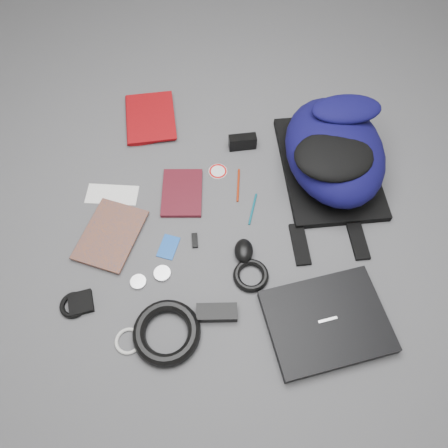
# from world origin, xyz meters

# --- Properties ---
(ground) EXTENTS (4.00, 4.00, 0.00)m
(ground) POSITION_xyz_m (0.00, 0.00, 0.00)
(ground) COLOR #4F4F51
(ground) RESTS_ON ground
(backpack) EXTENTS (0.48, 0.62, 0.23)m
(backpack) POSITION_xyz_m (0.37, 0.30, 0.11)
(backpack) COLOR #090732
(backpack) RESTS_ON ground
(laptop) EXTENTS (0.45, 0.40, 0.04)m
(laptop) POSITION_xyz_m (0.36, -0.31, 0.02)
(laptop) COLOR black
(laptop) RESTS_ON ground
(textbook_red) EXTENTS (0.26, 0.31, 0.03)m
(textbook_red) POSITION_xyz_m (-0.46, 0.45, 0.01)
(textbook_red) COLOR maroon
(textbook_red) RESTS_ON ground
(comic_book) EXTENTS (0.24, 0.29, 0.02)m
(comic_book) POSITION_xyz_m (-0.48, -0.06, 0.01)
(comic_book) COLOR #C6590E
(comic_book) RESTS_ON ground
(envelope) EXTENTS (0.20, 0.10, 0.00)m
(envelope) POSITION_xyz_m (-0.43, 0.09, 0.00)
(envelope) COLOR white
(envelope) RESTS_ON ground
(dvd_case) EXTENTS (0.17, 0.22, 0.02)m
(dvd_case) POSITION_xyz_m (-0.17, 0.12, 0.01)
(dvd_case) COLOR #3C0B13
(dvd_case) RESTS_ON ground
(compact_camera) EXTENTS (0.11, 0.06, 0.06)m
(compact_camera) POSITION_xyz_m (0.03, 0.37, 0.03)
(compact_camera) COLOR black
(compact_camera) RESTS_ON ground
(sticker_disc) EXTENTS (0.08, 0.08, 0.00)m
(sticker_disc) POSITION_xyz_m (-0.05, 0.24, 0.00)
(sticker_disc) COLOR white
(sticker_disc) RESTS_ON ground
(pen_teal) EXTENTS (0.02, 0.13, 0.01)m
(pen_teal) POSITION_xyz_m (0.10, 0.08, 0.00)
(pen_teal) COLOR #0B5365
(pen_teal) RESTS_ON ground
(pen_red) EXTENTS (0.02, 0.15, 0.01)m
(pen_red) POSITION_xyz_m (0.03, 0.18, 0.00)
(pen_red) COLOR #9B270B
(pen_red) RESTS_ON ground
(id_badge) EXTENTS (0.07, 0.10, 0.00)m
(id_badge) POSITION_xyz_m (-0.18, -0.10, 0.00)
(id_badge) COLOR #1750B0
(id_badge) RESTS_ON ground
(usb_black) EXTENTS (0.03, 0.06, 0.01)m
(usb_black) POSITION_xyz_m (-0.10, -0.07, 0.01)
(usb_black) COLOR black
(usb_black) RESTS_ON ground
(mouse) EXTENTS (0.07, 0.10, 0.05)m
(mouse) POSITION_xyz_m (0.08, -0.10, 0.02)
(mouse) COLOR black
(mouse) RESTS_ON ground
(headphone_left) EXTENTS (0.07, 0.07, 0.01)m
(headphone_left) POSITION_xyz_m (-0.19, -0.21, 0.01)
(headphone_left) COLOR #BDBDBF
(headphone_left) RESTS_ON ground
(headphone_right) EXTENTS (0.07, 0.07, 0.01)m
(headphone_right) POSITION_xyz_m (-0.26, -0.24, 0.01)
(headphone_right) COLOR silver
(headphone_right) RESTS_ON ground
(cable_coil) EXTENTS (0.14, 0.14, 0.02)m
(cable_coil) POSITION_xyz_m (0.11, -0.18, 0.01)
(cable_coil) COLOR black
(cable_coil) RESTS_ON ground
(power_brick) EXTENTS (0.14, 0.07, 0.03)m
(power_brick) POSITION_xyz_m (0.01, -0.32, 0.02)
(power_brick) COLOR black
(power_brick) RESTS_ON ground
(power_cord_coil) EXTENTS (0.23, 0.23, 0.04)m
(power_cord_coil) POSITION_xyz_m (-0.13, -0.41, 0.02)
(power_cord_coil) COLOR black
(power_cord_coil) RESTS_ON ground
(pouch) EXTENTS (0.10, 0.10, 0.02)m
(pouch) POSITION_xyz_m (-0.43, -0.34, 0.01)
(pouch) COLOR black
(pouch) RESTS_ON ground
(earbud_coil) EXTENTS (0.10, 0.10, 0.02)m
(earbud_coil) POSITION_xyz_m (-0.45, -0.35, 0.01)
(earbud_coil) COLOR black
(earbud_coil) RESTS_ON ground
(white_cable_coil) EXTENTS (0.10, 0.10, 0.01)m
(white_cable_coil) POSITION_xyz_m (-0.25, -0.44, 0.01)
(white_cable_coil) COLOR silver
(white_cable_coil) RESTS_ON ground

